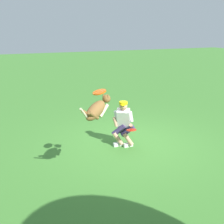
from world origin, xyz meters
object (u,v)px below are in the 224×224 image
(person, at_px, (123,122))
(frisbee_flying, at_px, (99,92))
(dog, at_px, (97,109))
(frisbee_held, at_px, (131,130))

(person, xyz_separation_m, frisbee_flying, (1.13, 1.32, 1.23))
(dog, relative_size, frisbee_held, 3.29)
(person, distance_m, frisbee_flying, 2.13)
(dog, height_order, frisbee_held, dog)
(dog, distance_m, frisbee_flying, 0.35)
(dog, bearing_deg, person, 13.81)
(frisbee_flying, bearing_deg, person, -130.69)
(dog, height_order, frisbee_flying, frisbee_flying)
(frisbee_flying, bearing_deg, dog, 51.61)
(person, distance_m, dog, 2.11)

